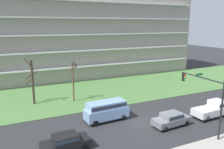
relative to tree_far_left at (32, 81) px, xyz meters
name	(u,v)px	position (x,y,z in m)	size (l,w,h in m)	color
ground	(147,122)	(11.30, -12.09, -3.42)	(160.00, 160.00, 0.00)	#2D2D30
grass_lawn_strip	(101,91)	(11.30, 1.91, -3.38)	(80.00, 16.00, 0.08)	#547F42
apartment_building	(77,33)	(11.30, 15.34, 5.93)	(52.73, 11.82, 18.69)	#9E938C
tree_far_left	(32,81)	(0.00, 0.00, 0.00)	(1.88, 1.99, 6.80)	#423023
tree_left	(73,79)	(5.58, -1.29, -0.04)	(1.63, 1.50, 6.34)	brown
sedan_black_near_left	(66,142)	(1.25, -14.09, -2.54)	(4.49, 2.02, 1.57)	black
sedan_gray_center_left	(171,119)	(13.26, -14.09, -2.54)	(4.49, 2.04, 1.57)	slate
pickup_white_center_right	(214,108)	(19.91, -14.08, -2.40)	(5.46, 2.16, 1.95)	white
van_blue_near_right	(106,109)	(7.24, -9.59, -2.02)	(5.29, 2.24, 2.36)	#8CB2E0
traffic_signal_mast	(206,94)	(15.33, -16.72, 0.89)	(0.90, 5.75, 6.24)	black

